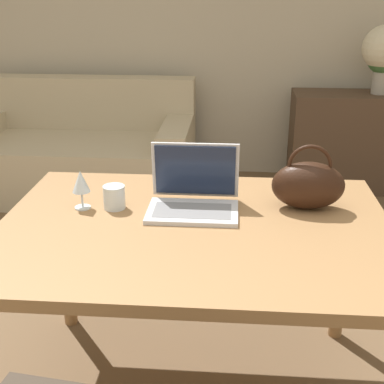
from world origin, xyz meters
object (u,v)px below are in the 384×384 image
(couch, at_px, (81,154))
(laptop, at_px, (194,192))
(wine_glass, at_px, (81,183))
(drinking_glass, at_px, (114,197))
(handbag, at_px, (308,185))

(couch, height_order, laptop, laptop)
(wine_glass, bearing_deg, couch, 106.58)
(couch, bearing_deg, drinking_glass, -70.39)
(couch, distance_m, wine_glass, 2.21)
(drinking_glass, relative_size, wine_glass, 0.59)
(wine_glass, xyz_separation_m, handbag, (0.81, 0.07, -0.01))
(wine_glass, bearing_deg, handbag, 4.70)
(drinking_glass, bearing_deg, couch, 109.61)
(laptop, xyz_separation_m, drinking_glass, (-0.29, -0.03, -0.02))
(couch, bearing_deg, wine_glass, -73.42)
(drinking_glass, relative_size, handbag, 0.33)
(laptop, xyz_separation_m, wine_glass, (-0.40, -0.04, 0.04))
(laptop, distance_m, wine_glass, 0.41)
(couch, height_order, handbag, handbag)
(drinking_glass, xyz_separation_m, handbag, (0.70, 0.06, 0.05))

